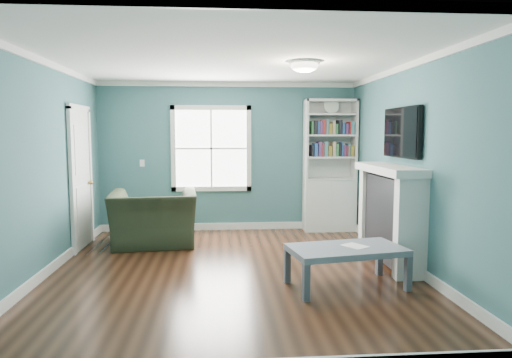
{
  "coord_description": "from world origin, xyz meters",
  "views": [
    {
      "loc": [
        -0.14,
        -5.55,
        1.71
      ],
      "look_at": [
        0.32,
        0.4,
        1.12
      ],
      "focal_mm": 32.0,
      "sensor_mm": 36.0,
      "label": 1
    }
  ],
  "objects": [
    {
      "name": "trim",
      "position": [
        0.0,
        0.0,
        1.24
      ],
      "size": [
        4.5,
        5.0,
        2.6
      ],
      "color": "white",
      "rests_on": "ground"
    },
    {
      "name": "bookshelf",
      "position": [
        1.77,
        2.3,
        0.92
      ],
      "size": [
        0.9,
        0.35,
        2.31
      ],
      "color": "silver",
      "rests_on": "ground"
    },
    {
      "name": "window",
      "position": [
        -0.3,
        2.49,
        1.45
      ],
      "size": [
        1.4,
        0.06,
        1.5
      ],
      "color": "white",
      "rests_on": "room_walls"
    },
    {
      "name": "paper_sheet",
      "position": [
        1.36,
        -0.64,
        0.46
      ],
      "size": [
        0.32,
        0.33,
        0.0
      ],
      "primitive_type": "cube",
      "rotation": [
        0.0,
        0.0,
        0.58
      ],
      "color": "white",
      "rests_on": "coffee_table"
    },
    {
      "name": "light_switch",
      "position": [
        -1.5,
        2.48,
        1.2
      ],
      "size": [
        0.08,
        0.01,
        0.12
      ],
      "primitive_type": "cube",
      "color": "white",
      "rests_on": "room_walls"
    },
    {
      "name": "floor",
      "position": [
        0.0,
        0.0,
        0.0
      ],
      "size": [
        5.0,
        5.0,
        0.0
      ],
      "primitive_type": "plane",
      "color": "black",
      "rests_on": "ground"
    },
    {
      "name": "tv",
      "position": [
        2.2,
        0.2,
        1.72
      ],
      "size": [
        0.06,
        1.1,
        0.65
      ],
      "primitive_type": "cube",
      "color": "black",
      "rests_on": "fireplace"
    },
    {
      "name": "room_walls",
      "position": [
        0.0,
        0.0,
        1.58
      ],
      "size": [
        5.0,
        5.0,
        5.0
      ],
      "color": "#37646C",
      "rests_on": "ground"
    },
    {
      "name": "door",
      "position": [
        -2.22,
        1.4,
        1.07
      ],
      "size": [
        0.12,
        0.98,
        2.17
      ],
      "color": "silver",
      "rests_on": "ground"
    },
    {
      "name": "coffee_table",
      "position": [
        1.25,
        -0.67,
        0.39
      ],
      "size": [
        1.35,
        0.89,
        0.45
      ],
      "rotation": [
        0.0,
        0.0,
        0.18
      ],
      "color": "#474C56",
      "rests_on": "ground"
    },
    {
      "name": "fireplace",
      "position": [
        2.08,
        0.2,
        0.64
      ],
      "size": [
        0.44,
        1.58,
        1.3
      ],
      "color": "black",
      "rests_on": "ground"
    },
    {
      "name": "ceiling_fixture",
      "position": [
        0.9,
        0.1,
        2.55
      ],
      "size": [
        0.38,
        0.38,
        0.15
      ],
      "color": "white",
      "rests_on": "room_walls"
    },
    {
      "name": "recliner",
      "position": [
        -1.17,
        1.45,
        0.56
      ],
      "size": [
        1.35,
        0.94,
        1.12
      ],
      "primitive_type": "imported",
      "rotation": [
        0.0,
        0.0,
        -3.05
      ],
      "color": "black",
      "rests_on": "ground"
    }
  ]
}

